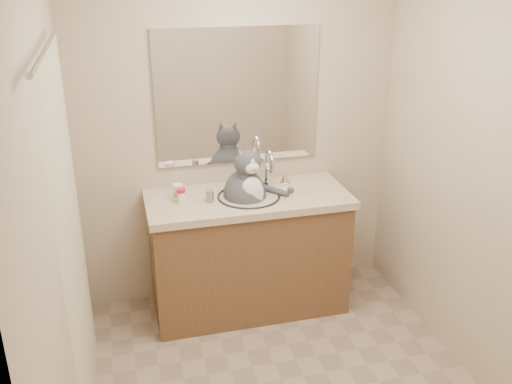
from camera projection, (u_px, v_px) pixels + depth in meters
room at (295, 204)px, 2.75m from camera, size 2.22×2.52×2.42m
vanity at (248, 250)px, 3.91m from camera, size 1.34×0.59×1.12m
mirror at (238, 97)px, 3.76m from camera, size 1.10×0.02×0.90m
shower_curtain at (74, 251)px, 2.66m from camera, size 0.02×1.30×1.93m
cat at (246, 193)px, 3.73m from camera, size 0.46×0.37×0.57m
pill_bottle_redcap at (181, 196)px, 3.62m from camera, size 0.07×0.07×0.10m
pill_bottle_orange at (178, 193)px, 3.66m from camera, size 0.07×0.07×0.11m
grey_canister at (210, 196)px, 3.64m from camera, size 0.06×0.06×0.08m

